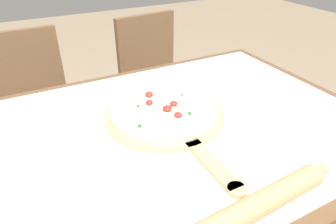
{
  "coord_description": "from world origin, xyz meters",
  "views": [
    {
      "loc": [
        -0.34,
        -0.7,
        1.32
      ],
      "look_at": [
        0.04,
        0.04,
        0.81
      ],
      "focal_mm": 32.0,
      "sensor_mm": 36.0,
      "label": 1
    }
  ],
  "objects": [
    {
      "name": "dining_table",
      "position": [
        0.0,
        0.0,
        0.67
      ],
      "size": [
        1.41,
        0.96,
        0.78
      ],
      "color": "brown",
      "rests_on": "ground_plane"
    },
    {
      "name": "chair_right",
      "position": [
        0.36,
        0.83,
        0.53
      ],
      "size": [
        0.44,
        0.44,
        0.9
      ],
      "rotation": [
        0.0,
        0.0,
        0.11
      ],
      "color": "brown",
      "rests_on": "ground_plane"
    },
    {
      "name": "pizza_peel",
      "position": [
        0.04,
        0.05,
        0.79
      ],
      "size": [
        0.41,
        0.62,
        0.01
      ],
      "color": "tan",
      "rests_on": "towel_cloth"
    },
    {
      "name": "chair_left",
      "position": [
        -0.34,
        0.83,
        0.53
      ],
      "size": [
        0.41,
        0.41,
        0.9
      ],
      "rotation": [
        0.0,
        0.0,
        0.03
      ],
      "color": "brown",
      "rests_on": "ground_plane"
    },
    {
      "name": "pizza",
      "position": [
        0.04,
        0.07,
        0.81
      ],
      "size": [
        0.36,
        0.36,
        0.04
      ],
      "color": "beige",
      "rests_on": "pizza_peel"
    },
    {
      "name": "rolling_pin",
      "position": [
        0.03,
        -0.39,
        0.81
      ],
      "size": [
        0.48,
        0.08,
        0.06
      ],
      "rotation": [
        0.0,
        0.0,
        0.06
      ],
      "color": "tan",
      "rests_on": "towel_cloth"
    },
    {
      "name": "towel_cloth",
      "position": [
        0.0,
        0.0,
        0.78
      ],
      "size": [
        1.33,
        0.88,
        0.0
      ],
      "color": "white",
      "rests_on": "dining_table"
    }
  ]
}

